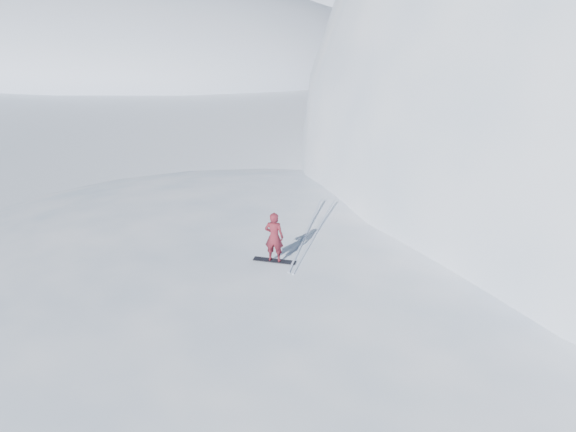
# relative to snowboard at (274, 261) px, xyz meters

# --- Properties ---
(ground) EXTENTS (400.00, 400.00, 0.00)m
(ground) POSITION_rel_snowboard_xyz_m (0.77, -2.32, -2.41)
(ground) COLOR white
(ground) RESTS_ON ground
(near_ridge) EXTENTS (36.00, 28.00, 4.80)m
(near_ridge) POSITION_rel_snowboard_xyz_m (1.77, 0.68, -2.41)
(near_ridge) COLOR white
(near_ridge) RESTS_ON ground
(far_ridge_a) EXTENTS (120.00, 70.00, 28.00)m
(far_ridge_a) POSITION_rel_snowboard_xyz_m (-69.23, 57.68, -2.41)
(far_ridge_a) COLOR white
(far_ridge_a) RESTS_ON ground
(far_ridge_c) EXTENTS (140.00, 90.00, 36.00)m
(far_ridge_c) POSITION_rel_snowboard_xyz_m (-39.23, 107.68, -2.41)
(far_ridge_c) COLOR white
(far_ridge_c) RESTS_ON ground
(wind_bumps) EXTENTS (16.00, 14.40, 1.00)m
(wind_bumps) POSITION_rel_snowboard_xyz_m (0.21, -0.20, -2.41)
(wind_bumps) COLOR white
(wind_bumps) RESTS_ON ground
(snowboard) EXTENTS (1.34, 0.49, 0.02)m
(snowboard) POSITION_rel_snowboard_xyz_m (0.00, 0.00, 0.00)
(snowboard) COLOR black
(snowboard) RESTS_ON near_ridge
(snowboarder) EXTENTS (0.64, 0.48, 1.58)m
(snowboarder) POSITION_rel_snowboard_xyz_m (0.00, 0.00, 0.80)
(snowboarder) COLOR maroon
(snowboarder) RESTS_ON snowboard
(board_tracks) EXTENTS (1.44, 5.94, 0.04)m
(board_tracks) POSITION_rel_snowboard_xyz_m (0.24, 2.46, 0.01)
(board_tracks) COLOR silver
(board_tracks) RESTS_ON ground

